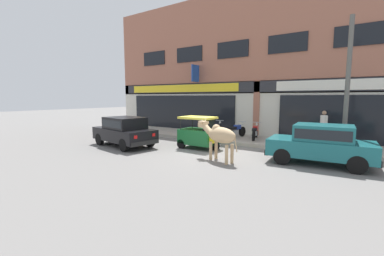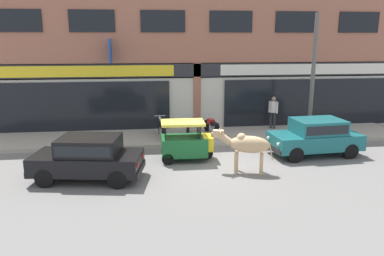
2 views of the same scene
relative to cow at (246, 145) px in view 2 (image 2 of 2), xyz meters
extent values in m
plane|color=slate|center=(-0.90, 1.06, -1.01)|extent=(90.00, 90.00, 0.00)
cube|color=#A8A093|center=(-0.90, 4.74, -0.92)|extent=(19.00, 2.96, 0.18)
cube|color=#9E604C|center=(-0.90, 6.49, 4.78)|extent=(23.00, 0.55, 6.23)
cube|color=beige|center=(-0.90, 6.49, 0.69)|extent=(23.00, 0.55, 3.40)
cube|color=#28282D|center=(-0.90, 6.18, 2.04)|extent=(22.08, 0.08, 0.64)
cube|color=black|center=(-6.65, 6.17, 0.34)|extent=(8.74, 0.10, 2.40)
cube|color=yellow|center=(-6.65, 6.15, 2.04)|extent=(9.20, 0.05, 0.52)
cube|color=#9E604C|center=(-0.90, 6.20, 0.69)|extent=(0.36, 0.12, 3.40)
cube|color=black|center=(4.85, 6.17, 0.34)|extent=(8.74, 0.10, 2.40)
cube|color=silver|center=(4.85, 6.15, 2.04)|extent=(9.20, 0.05, 0.52)
cube|color=black|center=(-9.05, 6.19, 4.34)|extent=(2.09, 0.06, 1.00)
cube|color=black|center=(-5.79, 6.19, 4.34)|extent=(2.09, 0.06, 1.00)
cube|color=black|center=(-2.53, 6.19, 4.34)|extent=(2.09, 0.06, 1.00)
cube|color=black|center=(0.73, 6.19, 4.34)|extent=(2.09, 0.06, 1.00)
cube|color=black|center=(3.98, 6.19, 4.34)|extent=(2.09, 0.06, 1.00)
cube|color=black|center=(7.24, 6.19, 4.34)|extent=(2.09, 0.06, 1.00)
cube|color=#1E479E|center=(-5.00, 5.77, 2.99)|extent=(0.08, 0.80, 1.10)
ellipsoid|color=tan|center=(0.09, -0.03, 0.01)|extent=(1.49, 0.93, 0.60)
sphere|color=tan|center=(-0.17, 0.06, 0.24)|extent=(0.32, 0.32, 0.32)
cylinder|color=tan|center=(-0.36, -0.03, -0.65)|extent=(0.12, 0.12, 0.72)
cylinder|color=tan|center=(-0.27, 0.24, -0.65)|extent=(0.12, 0.12, 0.72)
cylinder|color=tan|center=(0.46, -0.30, -0.65)|extent=(0.12, 0.12, 0.72)
cylinder|color=tan|center=(0.55, -0.03, -0.65)|extent=(0.12, 0.12, 0.72)
cylinder|color=tan|center=(-0.69, 0.22, 0.16)|extent=(0.52, 0.37, 0.43)
cube|color=tan|center=(-0.93, 0.30, 0.33)|extent=(0.41, 0.32, 0.26)
cube|color=#957A57|center=(-1.10, 0.36, 0.29)|extent=(0.18, 0.20, 0.14)
cone|color=beige|center=(-0.93, 0.20, 0.51)|extent=(0.13, 0.09, 0.19)
cone|color=beige|center=(-0.86, 0.39, 0.51)|extent=(0.13, 0.09, 0.19)
cube|color=tan|center=(-0.91, 0.13, 0.39)|extent=(0.08, 0.15, 0.10)
cube|color=tan|center=(-0.81, 0.43, 0.39)|extent=(0.08, 0.15, 0.10)
cylinder|color=tan|center=(0.80, -0.26, -0.21)|extent=(0.17, 0.09, 0.60)
cylinder|color=black|center=(-6.61, -0.59, -0.71)|extent=(0.62, 0.27, 0.60)
cylinder|color=black|center=(-6.38, 0.84, -0.71)|extent=(0.62, 0.27, 0.60)
cylinder|color=black|center=(-4.34, -0.95, -0.71)|extent=(0.62, 0.27, 0.60)
cylinder|color=black|center=(-4.11, 0.47, -0.71)|extent=(0.62, 0.27, 0.60)
cube|color=black|center=(-5.36, -0.06, -0.41)|extent=(3.71, 2.13, 0.60)
cube|color=black|center=(-5.26, -0.07, 0.17)|extent=(2.10, 1.72, 0.56)
cube|color=black|center=(-5.26, -0.07, 0.17)|extent=(1.96, 1.72, 0.35)
cube|color=black|center=(-7.07, 0.22, -0.63)|extent=(0.36, 1.52, 0.20)
cube|color=black|center=(-3.65, -0.33, -0.63)|extent=(0.36, 1.52, 0.20)
sphere|color=silver|center=(-7.17, -0.25, -0.33)|extent=(0.14, 0.14, 0.14)
sphere|color=silver|center=(-7.02, 0.70, -0.33)|extent=(0.14, 0.14, 0.14)
cube|color=red|center=(-3.71, -0.83, -0.31)|extent=(0.05, 0.16, 0.14)
cube|color=red|center=(-3.55, 0.15, -0.31)|extent=(0.05, 0.16, 0.14)
cylinder|color=black|center=(2.14, 0.82, -0.71)|extent=(0.61, 0.23, 0.60)
cylinder|color=black|center=(2.02, 2.26, -0.71)|extent=(0.61, 0.23, 0.60)
cylinder|color=black|center=(4.43, 1.01, -0.71)|extent=(0.61, 0.23, 0.60)
cylinder|color=black|center=(4.31, 2.45, -0.71)|extent=(0.61, 0.23, 0.60)
cube|color=#196066|center=(3.23, 1.64, -0.41)|extent=(3.62, 1.88, 0.60)
cube|color=#196066|center=(3.33, 1.64, 0.17)|extent=(2.01, 1.59, 0.56)
cube|color=black|center=(3.33, 1.64, 0.17)|extent=(1.86, 1.60, 0.35)
cube|color=black|center=(1.50, 1.49, -0.63)|extent=(0.24, 1.52, 0.20)
cube|color=black|center=(4.95, 1.78, -0.63)|extent=(0.24, 1.52, 0.20)
sphere|color=silver|center=(1.51, 1.01, -0.33)|extent=(0.14, 0.14, 0.14)
sphere|color=silver|center=(1.43, 1.97, -0.33)|extent=(0.14, 0.14, 0.14)
cube|color=red|center=(5.02, 1.29, -0.31)|extent=(0.04, 0.16, 0.14)
cube|color=red|center=(4.93, 2.28, -0.31)|extent=(0.04, 0.16, 0.14)
cylinder|color=black|center=(-1.11, 1.61, -0.79)|extent=(0.44, 0.12, 0.44)
cylinder|color=black|center=(-2.65, 2.14, -0.79)|extent=(0.44, 0.12, 0.44)
cylinder|color=black|center=(-2.66, 1.10, -0.79)|extent=(0.44, 0.12, 0.44)
cube|color=#19602D|center=(-2.01, 1.62, -0.44)|extent=(1.72, 1.17, 0.70)
cube|color=yellow|center=(-1.11, 1.61, -0.34)|extent=(0.37, 0.87, 0.52)
cylinder|color=black|center=(-1.43, 2.11, 0.19)|extent=(0.04, 0.04, 0.55)
cylinder|color=black|center=(-1.44, 1.12, 0.19)|extent=(0.04, 0.04, 0.55)
cylinder|color=black|center=(-2.71, 2.12, 0.19)|extent=(0.04, 0.04, 0.55)
cylinder|color=black|center=(-2.72, 1.13, 0.19)|extent=(0.04, 0.04, 0.55)
cube|color=#DBCC42|center=(-2.06, 1.62, 0.46)|extent=(1.62, 1.11, 0.10)
cube|color=black|center=(-1.43, 1.62, 0.18)|extent=(0.04, 0.93, 0.50)
cylinder|color=black|center=(-2.80, 5.16, -0.55)|extent=(0.15, 0.57, 0.56)
cylinder|color=black|center=(-2.67, 3.92, -0.55)|extent=(0.15, 0.57, 0.56)
cube|color=#B2B5BA|center=(-2.73, 4.52, -0.51)|extent=(0.23, 0.34, 0.24)
cube|color=black|center=(-2.75, 4.68, -0.25)|extent=(0.28, 0.42, 0.24)
cube|color=black|center=(-2.71, 4.28, -0.27)|extent=(0.27, 0.54, 0.12)
cylinder|color=#B2B5BA|center=(-2.79, 5.11, -0.25)|extent=(0.07, 0.27, 0.59)
cylinder|color=#B2B5BA|center=(-2.79, 5.15, 0.03)|extent=(0.52, 0.08, 0.03)
sphere|color=silver|center=(-2.80, 5.20, -0.09)|extent=(0.12, 0.12, 0.12)
cylinder|color=#B2B5BA|center=(-2.81, 4.15, -0.59)|extent=(0.11, 0.48, 0.06)
cylinder|color=black|center=(-1.37, 5.26, -0.55)|extent=(0.20, 0.57, 0.56)
cylinder|color=black|center=(-1.60, 4.03, -0.55)|extent=(0.20, 0.57, 0.56)
cube|color=#B2B5BA|center=(-1.49, 4.63, -0.51)|extent=(0.26, 0.35, 0.24)
cube|color=navy|center=(-1.46, 4.79, -0.25)|extent=(0.31, 0.44, 0.24)
cube|color=black|center=(-1.53, 4.39, -0.27)|extent=(0.31, 0.55, 0.12)
cylinder|color=#B2B5BA|center=(-1.38, 5.20, -0.25)|extent=(0.09, 0.27, 0.59)
cylinder|color=#B2B5BA|center=(-1.38, 5.24, 0.03)|extent=(0.52, 0.13, 0.03)
sphere|color=silver|center=(-1.37, 5.30, -0.09)|extent=(0.12, 0.12, 0.12)
cylinder|color=#B2B5BA|center=(-1.66, 4.29, -0.59)|extent=(0.15, 0.48, 0.06)
cylinder|color=black|center=(-0.54, 5.33, -0.55)|extent=(0.23, 0.57, 0.56)
cylinder|color=black|center=(-0.23, 4.12, -0.55)|extent=(0.23, 0.57, 0.56)
cube|color=#B2B5BA|center=(-0.38, 4.70, -0.51)|extent=(0.27, 0.36, 0.24)
cube|color=red|center=(-0.42, 4.86, -0.25)|extent=(0.33, 0.45, 0.24)
cube|color=black|center=(-0.32, 4.47, -0.27)|extent=(0.34, 0.56, 0.12)
cylinder|color=#B2B5BA|center=(-0.52, 5.27, -0.25)|extent=(0.10, 0.27, 0.59)
cylinder|color=#B2B5BA|center=(-0.53, 5.31, 0.03)|extent=(0.51, 0.16, 0.03)
sphere|color=silver|center=(-0.55, 5.37, -0.09)|extent=(0.12, 0.12, 0.12)
cylinder|color=#B2B5BA|center=(-0.40, 4.33, -0.59)|extent=(0.17, 0.48, 0.06)
cylinder|color=#2D2D33|center=(2.75, 5.59, -0.42)|extent=(0.11, 0.11, 0.82)
cylinder|color=#2D2D33|center=(2.88, 5.46, -0.42)|extent=(0.11, 0.11, 0.82)
cylinder|color=silver|center=(2.81, 5.53, 0.27)|extent=(0.32, 0.32, 0.56)
cylinder|color=silver|center=(2.67, 5.68, 0.24)|extent=(0.08, 0.08, 0.56)
cylinder|color=silver|center=(2.96, 5.38, 0.24)|extent=(0.08, 0.08, 0.56)
sphere|color=tan|center=(2.81, 5.53, 0.67)|extent=(0.20, 0.20, 0.20)
cylinder|color=#595651|center=(3.84, 3.56, 1.90)|extent=(0.18, 0.18, 5.45)
camera|label=1|loc=(4.63, -8.53, 1.44)|focal=24.00mm
camera|label=2|loc=(-3.32, -12.06, 3.56)|focal=35.00mm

